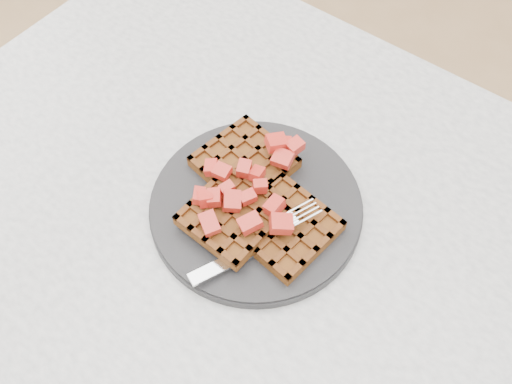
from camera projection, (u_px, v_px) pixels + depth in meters
table at (308, 320)px, 0.75m from camera, size 1.20×0.80×0.75m
plate at (256, 206)px, 0.70m from camera, size 0.26×0.26×0.02m
waffles at (254, 200)px, 0.68m from camera, size 0.21×0.18×0.03m
strawberry_pile at (256, 185)px, 0.66m from camera, size 0.15×0.15×0.02m
fork at (265, 242)px, 0.66m from camera, size 0.09×0.18×0.02m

